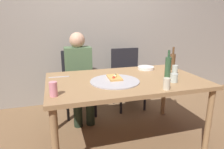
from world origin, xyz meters
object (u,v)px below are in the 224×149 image
at_px(wine_bottle, 168,67).
at_px(beer_bottle, 173,61).
at_px(pizza_tray, 115,81).
at_px(wine_glass, 175,70).
at_px(plate_stack, 146,68).
at_px(table_knife, 59,77).
at_px(pizza_slice_last, 115,77).
at_px(soda_can, 53,89).
at_px(tumbler_far, 174,78).
at_px(tumbler_near, 167,84).
at_px(chair_right, 127,74).
at_px(guest_in_sweater, 79,72).
at_px(chair_left, 78,78).
at_px(dining_table, 125,85).

distance_m(wine_bottle, beer_bottle, 0.41).
xyz_separation_m(pizza_tray, wine_bottle, (0.58, -0.03, 0.11)).
relative_size(wine_bottle, wine_glass, 2.78).
distance_m(pizza_tray, plate_stack, 0.66).
xyz_separation_m(pizza_tray, table_knife, (-0.53, 0.33, -0.00)).
height_order(pizza_tray, plate_stack, plate_stack).
height_order(pizza_slice_last, soda_can, soda_can).
bearing_deg(soda_can, tumbler_far, 2.62).
relative_size(pizza_slice_last, wine_bottle, 0.76).
relative_size(wine_bottle, tumbler_far, 3.45).
xyz_separation_m(tumbler_near, chair_right, (0.13, 1.32, -0.26)).
height_order(pizza_slice_last, guest_in_sweater, guest_in_sweater).
height_order(pizza_tray, table_knife, pizza_tray).
distance_m(table_knife, chair_left, 0.72).
bearing_deg(pizza_tray, plate_stack, 36.34).
height_order(pizza_tray, guest_in_sweater, guest_in_sweater).
bearing_deg(dining_table, pizza_tray, -152.80).
height_order(plate_stack, guest_in_sweater, guest_in_sweater).
bearing_deg(soda_can, pizza_tray, 21.17).
relative_size(tumbler_far, wine_glass, 0.81).
distance_m(beer_bottle, chair_right, 0.82).
bearing_deg(wine_glass, plate_stack, 122.55).
xyz_separation_m(tumbler_near, tumbler_far, (0.19, 0.17, -0.01)).
relative_size(tumbler_far, chair_left, 0.10).
bearing_deg(plate_stack, beer_bottle, -19.60).
distance_m(pizza_slice_last, wine_glass, 0.72).
bearing_deg(tumbler_near, dining_table, 119.56).
bearing_deg(dining_table, soda_can, -157.66).
relative_size(table_knife, chair_left, 0.24).
xyz_separation_m(pizza_tray, plate_stack, (0.53, 0.39, 0.01)).
relative_size(beer_bottle, tumbler_far, 3.26).
height_order(tumbler_near, guest_in_sweater, guest_in_sweater).
distance_m(plate_stack, chair_left, 1.00).
xyz_separation_m(pizza_tray, guest_in_sweater, (-0.25, 0.81, -0.09)).
height_order(soda_can, chair_left, chair_left).
bearing_deg(table_knife, chair_right, -146.71).
relative_size(pizza_slice_last, chair_right, 0.25).
distance_m(tumbler_near, table_knife, 1.14).
xyz_separation_m(pizza_slice_last, beer_bottle, (0.82, 0.21, 0.08)).
xyz_separation_m(pizza_tray, tumbler_near, (0.38, -0.35, 0.05)).
distance_m(tumbler_near, tumbler_far, 0.26).
relative_size(tumbler_near, chair_right, 0.12).
bearing_deg(chair_right, tumbler_near, 84.54).
xyz_separation_m(pizza_slice_last, chair_right, (0.48, 0.89, -0.23)).
relative_size(dining_table, soda_can, 13.31).
relative_size(tumbler_far, table_knife, 0.40).
xyz_separation_m(dining_table, beer_bottle, (0.71, 0.21, 0.18)).
height_order(wine_bottle, beer_bottle, wine_bottle).
height_order(dining_table, pizza_slice_last, pizza_slice_last).
height_order(chair_left, chair_right, same).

